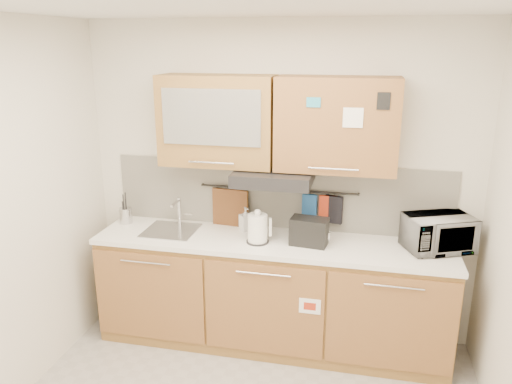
% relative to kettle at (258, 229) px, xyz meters
% --- Properties ---
extents(ceiling, '(3.20, 3.20, 0.00)m').
position_rel_kettle_xyz_m(ceiling, '(0.10, -1.12, 1.57)').
color(ceiling, white).
rests_on(ceiling, wall_back).
extents(wall_back, '(3.20, 0.00, 3.20)m').
position_rel_kettle_xyz_m(wall_back, '(0.10, 0.38, 0.27)').
color(wall_back, silver).
rests_on(wall_back, ground).
extents(base_cabinet, '(2.80, 0.64, 0.88)m').
position_rel_kettle_xyz_m(base_cabinet, '(0.10, 0.07, -0.62)').
color(base_cabinet, '#A3753A').
rests_on(base_cabinet, floor).
extents(countertop, '(2.82, 0.62, 0.04)m').
position_rel_kettle_xyz_m(countertop, '(0.10, 0.07, -0.13)').
color(countertop, white).
rests_on(countertop, base_cabinet).
extents(backsplash, '(2.80, 0.02, 0.56)m').
position_rel_kettle_xyz_m(backsplash, '(0.10, 0.37, 0.17)').
color(backsplash, silver).
rests_on(backsplash, countertop).
extents(upper_cabinets, '(1.82, 0.37, 0.70)m').
position_rel_kettle_xyz_m(upper_cabinets, '(0.09, 0.20, 0.80)').
color(upper_cabinets, '#A3753A').
rests_on(upper_cabinets, wall_back).
extents(range_hood, '(0.60, 0.46, 0.10)m').
position_rel_kettle_xyz_m(range_hood, '(0.10, 0.13, 0.39)').
color(range_hood, black).
rests_on(range_hood, upper_cabinets).
extents(sink, '(0.42, 0.40, 0.26)m').
position_rel_kettle_xyz_m(sink, '(-0.75, 0.09, -0.10)').
color(sink, silver).
rests_on(sink, countertop).
extents(utensil_rail, '(1.30, 0.02, 0.02)m').
position_rel_kettle_xyz_m(utensil_rail, '(0.10, 0.33, 0.23)').
color(utensil_rail, black).
rests_on(utensil_rail, backsplash).
extents(utensil_crock, '(0.11, 0.11, 0.27)m').
position_rel_kettle_xyz_m(utensil_crock, '(-1.20, 0.18, -0.04)').
color(utensil_crock, '#B6B6BB').
rests_on(utensil_crock, countertop).
extents(kettle, '(0.20, 0.19, 0.27)m').
position_rel_kettle_xyz_m(kettle, '(0.00, 0.00, 0.00)').
color(kettle, white).
rests_on(kettle, countertop).
extents(toaster, '(0.30, 0.20, 0.21)m').
position_rel_kettle_xyz_m(toaster, '(0.39, 0.04, -0.00)').
color(toaster, black).
rests_on(toaster, countertop).
extents(microwave, '(0.57, 0.49, 0.26)m').
position_rel_kettle_xyz_m(microwave, '(1.35, 0.15, 0.02)').
color(microwave, '#999999').
rests_on(microwave, countertop).
extents(soap_bottle, '(0.13, 0.13, 0.20)m').
position_rel_kettle_xyz_m(soap_bottle, '(-0.15, 0.24, -0.01)').
color(soap_bottle, '#999999').
rests_on(soap_bottle, countertop).
extents(cutting_board, '(0.31, 0.06, 0.39)m').
position_rel_kettle_xyz_m(cutting_board, '(-0.30, 0.31, 0.02)').
color(cutting_board, brown).
rests_on(cutting_board, utensil_rail).
extents(oven_mitt, '(0.12, 0.04, 0.20)m').
position_rel_kettle_xyz_m(oven_mitt, '(0.36, 0.31, 0.11)').
color(oven_mitt, '#205194').
rests_on(oven_mitt, utensil_rail).
extents(dark_pouch, '(0.15, 0.08, 0.23)m').
position_rel_kettle_xyz_m(dark_pouch, '(0.56, 0.31, 0.10)').
color(dark_pouch, black).
rests_on(dark_pouch, utensil_rail).
extents(pot_holder, '(0.15, 0.03, 0.18)m').
position_rel_kettle_xyz_m(pot_holder, '(0.51, 0.31, 0.12)').
color(pot_holder, '#AB2F16').
rests_on(pot_holder, utensil_rail).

